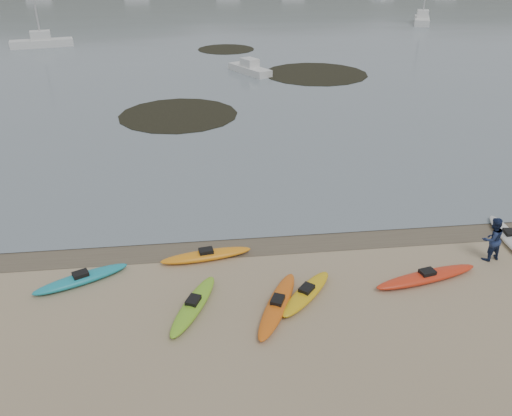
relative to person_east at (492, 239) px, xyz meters
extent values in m
plane|color=tan|center=(-9.13, 2.67, -0.93)|extent=(600.00, 600.00, 0.00)
plane|color=brown|center=(-9.13, 2.37, -0.93)|extent=(60.00, 60.00, 0.00)
ellipsoid|color=orange|center=(-8.95, -2.11, -0.76)|extent=(2.27, 3.82, 0.34)
ellipsoid|color=orange|center=(-11.32, 1.33, -0.76)|extent=(3.78, 1.26, 0.34)
ellipsoid|color=#7DC126|center=(-11.85, -1.79, -0.76)|extent=(2.07, 3.50, 0.34)
ellipsoid|color=teal|center=(-16.03, 0.27, -0.76)|extent=(3.51, 2.18, 0.34)
ellipsoid|color=silver|center=(1.64, 1.26, -0.76)|extent=(1.23, 3.81, 0.34)
ellipsoid|color=gold|center=(-7.81, -1.59, -0.76)|extent=(2.61, 2.86, 0.34)
ellipsoid|color=red|center=(-3.09, -1.13, -0.76)|extent=(4.41, 1.65, 0.34)
imported|color=navy|center=(0.00, 0.00, 0.00)|extent=(1.03, 0.87, 1.86)
cylinder|color=black|center=(-12.82, 21.04, -0.90)|extent=(8.87, 8.87, 0.04)
cylinder|color=black|center=(0.41, 33.17, -0.90)|extent=(10.26, 10.26, 0.04)
cylinder|color=black|center=(-7.53, 47.42, -0.90)|extent=(6.92, 6.92, 0.04)
cube|color=silver|center=(-30.32, 51.80, -0.41)|extent=(7.68, 3.85, 1.04)
cube|color=silver|center=(-6.03, 34.18, -0.55)|extent=(3.99, 5.57, 0.77)
cube|color=silver|center=(25.59, 66.40, -0.37)|extent=(5.18, 8.29, 1.13)
ellipsoid|color=#384235|center=(-54.13, 197.67, -18.93)|extent=(220.00, 120.00, 80.00)
ellipsoid|color=#384235|center=(25.87, 192.67, -16.23)|extent=(200.00, 110.00, 68.00)
ellipsoid|color=#384235|center=(110.87, 202.67, -18.03)|extent=(230.00, 130.00, 76.00)
camera|label=1|loc=(-11.32, -15.72, 10.31)|focal=35.00mm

